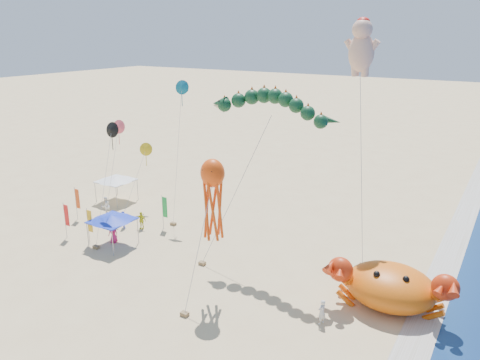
% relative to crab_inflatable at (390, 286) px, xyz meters
% --- Properties ---
extents(ground, '(320.00, 320.00, 0.00)m').
position_rel_crab_inflatable_xyz_m(ground, '(-9.66, -1.33, -1.51)').
color(ground, '#D1B784').
rests_on(ground, ground).
extents(foam_strip, '(320.00, 320.00, 0.00)m').
position_rel_crab_inflatable_xyz_m(foam_strip, '(2.34, -1.33, -1.50)').
color(foam_strip, silver).
rests_on(foam_strip, ground).
extents(crab_inflatable, '(7.80, 5.73, 3.42)m').
position_rel_crab_inflatable_xyz_m(crab_inflatable, '(0.00, 0.00, 0.00)').
color(crab_inflatable, '#E35D0B').
rests_on(crab_inflatable, ground).
extents(dragon_kite, '(9.65, 4.68, 12.84)m').
position_rel_crab_inflatable_xyz_m(dragon_kite, '(-9.90, 1.87, 10.26)').
color(dragon_kite, '#0E361C').
rests_on(dragon_kite, ground).
extents(cherub_kite, '(3.32, 3.50, 18.01)m').
position_rel_crab_inflatable_xyz_m(cherub_kite, '(-5.15, 6.85, 14.50)').
color(cherub_kite, '#F1B393').
rests_on(cherub_kite, ground).
extents(octopus_kite, '(1.60, 4.16, 9.45)m').
position_rel_crab_inflatable_xyz_m(octopus_kite, '(-10.57, -4.48, 5.67)').
color(octopus_kite, '#EF480C').
rests_on(octopus_kite, ground).
extents(canopy_blue, '(3.40, 3.40, 2.71)m').
position_rel_crab_inflatable_xyz_m(canopy_blue, '(-21.93, -2.69, 0.94)').
color(canopy_blue, gray).
rests_on(canopy_blue, ground).
extents(canopy_white, '(3.59, 3.59, 2.71)m').
position_rel_crab_inflatable_xyz_m(canopy_white, '(-29.54, 5.22, 0.94)').
color(canopy_white, gray).
rests_on(canopy_white, ground).
extents(feather_flags, '(8.99, 5.90, 3.20)m').
position_rel_crab_inflatable_xyz_m(feather_flags, '(-24.85, -1.35, 0.51)').
color(feather_flags, gray).
rests_on(feather_flags, ground).
extents(beachgoers, '(25.20, 6.62, 1.87)m').
position_rel_crab_inflatable_xyz_m(beachgoers, '(-22.21, -0.11, -0.64)').
color(beachgoers, '#D92261').
rests_on(beachgoers, ground).
extents(small_kites, '(7.00, 10.30, 12.91)m').
position_rel_crab_inflatable_xyz_m(small_kites, '(-24.09, 3.30, 6.57)').
color(small_kites, '#FA5361').
rests_on(small_kites, ground).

